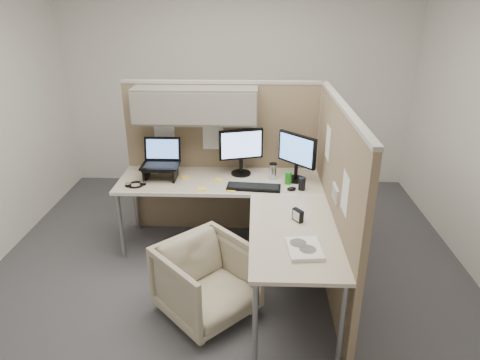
{
  "coord_description": "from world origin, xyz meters",
  "views": [
    {
      "loc": [
        0.23,
        -3.32,
        2.37
      ],
      "look_at": [
        0.1,
        0.25,
        0.85
      ],
      "focal_mm": 32.0,
      "sensor_mm": 36.0,
      "label": 1
    }
  ],
  "objects_px": {
    "desk": "(242,202)",
    "keyboard": "(254,187)",
    "monitor_left": "(241,148)",
    "office_chair": "(207,278)"
  },
  "relations": [
    {
      "from": "desk",
      "to": "monitor_left",
      "type": "relative_size",
      "value": 4.29
    },
    {
      "from": "desk",
      "to": "keyboard",
      "type": "bearing_deg",
      "value": 64.48
    },
    {
      "from": "desk",
      "to": "keyboard",
      "type": "height_order",
      "value": "keyboard"
    },
    {
      "from": "office_chair",
      "to": "monitor_left",
      "type": "relative_size",
      "value": 1.45
    },
    {
      "from": "desk",
      "to": "office_chair",
      "type": "height_order",
      "value": "desk"
    },
    {
      "from": "office_chair",
      "to": "monitor_left",
      "type": "height_order",
      "value": "monitor_left"
    },
    {
      "from": "monitor_left",
      "to": "keyboard",
      "type": "height_order",
      "value": "monitor_left"
    },
    {
      "from": "desk",
      "to": "monitor_left",
      "type": "xyz_separation_m",
      "value": [
        -0.03,
        0.56,
        0.32
      ]
    },
    {
      "from": "desk",
      "to": "monitor_left",
      "type": "height_order",
      "value": "monitor_left"
    },
    {
      "from": "office_chair",
      "to": "desk",
      "type": "bearing_deg",
      "value": 24.52
    }
  ]
}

